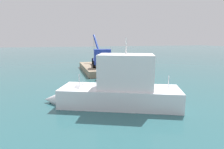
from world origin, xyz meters
name	(u,v)px	position (x,y,z in m)	size (l,w,h in m)	color
ground	(115,76)	(0.00, 0.00, 0.00)	(200.00, 200.00, 0.00)	#2D6066
dock	(107,68)	(-4.74, 0.00, 0.44)	(10.82, 7.42, 0.88)	gray
crane_truck	(101,58)	(-3.90, -1.03, 2.19)	(9.23, 3.48, 4.96)	navy
dock_worker	(120,61)	(-1.93, 1.32, 1.81)	(0.34, 0.34, 1.81)	#2C2C2C
salvaged_car	(117,74)	(2.46, -0.52, 0.71)	(4.70, 3.92, 3.24)	black
moored_yacht	(107,95)	(11.02, -3.96, 0.77)	(6.84, 10.97, 6.43)	white
piling_near	(102,71)	(1.33, -2.09, 1.06)	(0.41, 0.41, 2.13)	brown
piling_mid	(128,72)	(1.26, 1.50, 0.70)	(0.35, 0.35, 1.41)	brown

